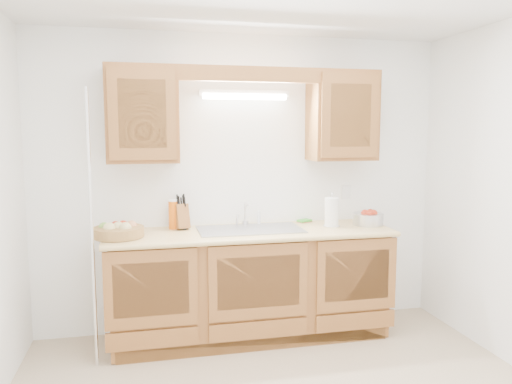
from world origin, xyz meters
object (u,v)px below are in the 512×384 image
object	(u,v)px
knife_block	(181,216)
paper_towel	(332,213)
fruit_basket	(118,230)
apple_bowl	(368,218)

from	to	relation	value
knife_block	paper_towel	xyz separation A→B (m)	(1.23, -0.18, 0.02)
fruit_basket	paper_towel	bearing A→B (deg)	1.44
fruit_basket	paper_towel	size ratio (longest dim) A/B	1.56
knife_block	apple_bowl	xyz separation A→B (m)	(1.57, -0.17, -0.05)
knife_block	apple_bowl	world-z (taller)	knife_block
paper_towel	apple_bowl	size ratio (longest dim) A/B	1.13
knife_block	apple_bowl	size ratio (longest dim) A/B	1.14
knife_block	paper_towel	size ratio (longest dim) A/B	1.01
knife_block	paper_towel	bearing A→B (deg)	-23.30
paper_towel	apple_bowl	bearing A→B (deg)	2.12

